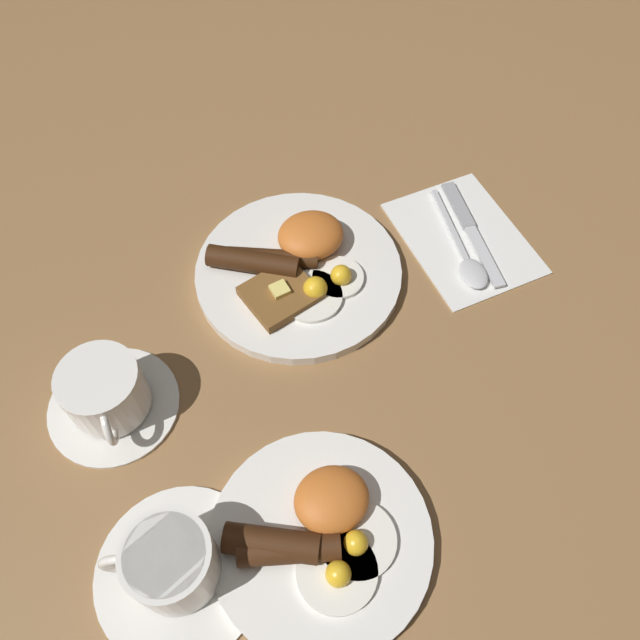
# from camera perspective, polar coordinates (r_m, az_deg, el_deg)

# --- Properties ---
(ground_plane) EXTENTS (3.00, 3.00, 0.00)m
(ground_plane) POSITION_cam_1_polar(r_m,az_deg,el_deg) (0.79, -1.95, 4.06)
(ground_plane) COLOR olive
(breakfast_plate_near) EXTENTS (0.26, 0.26, 0.05)m
(breakfast_plate_near) POSITION_cam_1_polar(r_m,az_deg,el_deg) (0.78, -2.05, 4.82)
(breakfast_plate_near) COLOR white
(breakfast_plate_near) RESTS_ON ground_plane
(breakfast_plate_far) EXTENTS (0.22, 0.22, 0.05)m
(breakfast_plate_far) POSITION_cam_1_polar(r_m,az_deg,el_deg) (0.63, -0.05, -19.12)
(breakfast_plate_far) COLOR white
(breakfast_plate_far) RESTS_ON ground_plane
(teacup_near) EXTENTS (0.14, 0.14, 0.07)m
(teacup_near) POSITION_cam_1_polar(r_m,az_deg,el_deg) (0.70, -18.94, -6.46)
(teacup_near) COLOR white
(teacup_near) RESTS_ON ground_plane
(teacup_far) EXTENTS (0.16, 0.16, 0.08)m
(teacup_far) POSITION_cam_1_polar(r_m,az_deg,el_deg) (0.62, -13.24, -20.97)
(teacup_far) COLOR white
(teacup_far) RESTS_ON ground_plane
(napkin) EXTENTS (0.16, 0.20, 0.01)m
(napkin) POSITION_cam_1_polar(r_m,az_deg,el_deg) (0.84, 12.98, 7.39)
(napkin) COLOR white
(napkin) RESTS_ON ground_plane
(knife) EXTENTS (0.03, 0.18, 0.01)m
(knife) POSITION_cam_1_polar(r_m,az_deg,el_deg) (0.85, 13.48, 8.31)
(knife) COLOR silver
(knife) RESTS_ON napkin
(spoon) EXTENTS (0.04, 0.17, 0.01)m
(spoon) POSITION_cam_1_polar(r_m,az_deg,el_deg) (0.81, 13.40, 5.13)
(spoon) COLOR silver
(spoon) RESTS_ON napkin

